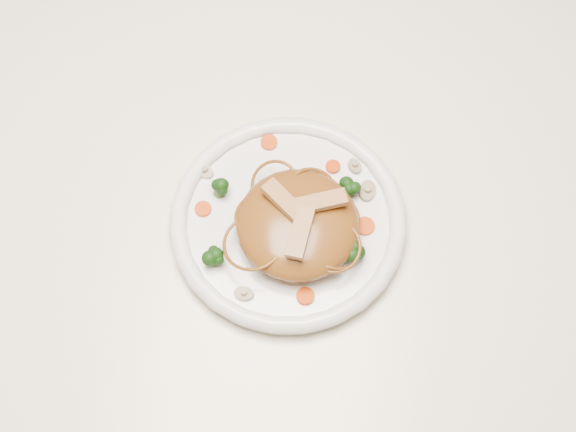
# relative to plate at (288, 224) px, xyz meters

# --- Properties ---
(ground) EXTENTS (4.00, 4.00, 0.00)m
(ground) POSITION_rel_plate_xyz_m (-0.07, 0.02, -0.76)
(ground) COLOR #502F1B
(ground) RESTS_ON ground
(table) EXTENTS (1.20, 0.80, 0.75)m
(table) POSITION_rel_plate_xyz_m (-0.07, 0.02, -0.11)
(table) COLOR #ECE3C8
(table) RESTS_ON ground
(plate) EXTENTS (0.27, 0.27, 0.02)m
(plate) POSITION_rel_plate_xyz_m (0.00, 0.00, 0.00)
(plate) COLOR white
(plate) RESTS_ON table
(noodle_mound) EXTENTS (0.16, 0.16, 0.05)m
(noodle_mound) POSITION_rel_plate_xyz_m (0.01, -0.01, 0.03)
(noodle_mound) COLOR brown
(noodle_mound) RESTS_ON plate
(chicken_a) EXTENTS (0.06, 0.04, 0.01)m
(chicken_a) POSITION_rel_plate_xyz_m (0.04, 0.00, 0.06)
(chicken_a) COLOR #AD8251
(chicken_a) RESTS_ON noodle_mound
(chicken_b) EXTENTS (0.06, 0.05, 0.01)m
(chicken_b) POSITION_rel_plate_xyz_m (-0.00, -0.00, 0.06)
(chicken_b) COLOR #AD8251
(chicken_b) RESTS_ON noodle_mound
(chicken_c) EXTENTS (0.03, 0.06, 0.01)m
(chicken_c) POSITION_rel_plate_xyz_m (0.02, -0.04, 0.06)
(chicken_c) COLOR #AD8251
(chicken_c) RESTS_ON noodle_mound
(broccoli_0) EXTENTS (0.03, 0.03, 0.03)m
(broccoli_0) POSITION_rel_plate_xyz_m (0.07, 0.05, 0.02)
(broccoli_0) COLOR #11330A
(broccoli_0) RESTS_ON plate
(broccoli_1) EXTENTS (0.03, 0.03, 0.03)m
(broccoli_1) POSITION_rel_plate_xyz_m (-0.09, 0.02, 0.02)
(broccoli_1) COLOR #11330A
(broccoli_1) RESTS_ON plate
(broccoli_2) EXTENTS (0.03, 0.03, 0.03)m
(broccoli_2) POSITION_rel_plate_xyz_m (-0.08, -0.06, 0.02)
(broccoli_2) COLOR #11330A
(broccoli_2) RESTS_ON plate
(broccoli_3) EXTENTS (0.03, 0.03, 0.03)m
(broccoli_3) POSITION_rel_plate_xyz_m (0.08, -0.03, 0.03)
(broccoli_3) COLOR #11330A
(broccoli_3) RESTS_ON plate
(carrot_0) EXTENTS (0.02, 0.02, 0.00)m
(carrot_0) POSITION_rel_plate_xyz_m (0.04, 0.08, 0.01)
(carrot_0) COLOR #B32A06
(carrot_0) RESTS_ON plate
(carrot_1) EXTENTS (0.02, 0.02, 0.00)m
(carrot_1) POSITION_rel_plate_xyz_m (-0.10, 0.00, 0.01)
(carrot_1) COLOR #B32A06
(carrot_1) RESTS_ON plate
(carrot_2) EXTENTS (0.02, 0.02, 0.00)m
(carrot_2) POSITION_rel_plate_xyz_m (0.09, 0.00, 0.01)
(carrot_2) COLOR #B32A06
(carrot_2) RESTS_ON plate
(carrot_3) EXTENTS (0.02, 0.02, 0.00)m
(carrot_3) POSITION_rel_plate_xyz_m (-0.04, 0.10, 0.01)
(carrot_3) COLOR #B32A06
(carrot_3) RESTS_ON plate
(carrot_4) EXTENTS (0.03, 0.03, 0.00)m
(carrot_4) POSITION_rel_plate_xyz_m (0.03, -0.09, 0.01)
(carrot_4) COLOR #B32A06
(carrot_4) RESTS_ON plate
(mushroom_0) EXTENTS (0.02, 0.02, 0.01)m
(mushroom_0) POSITION_rel_plate_xyz_m (-0.04, -0.10, 0.01)
(mushroom_0) COLOR tan
(mushroom_0) RESTS_ON plate
(mushroom_1) EXTENTS (0.03, 0.03, 0.01)m
(mushroom_1) POSITION_rel_plate_xyz_m (0.09, 0.05, 0.01)
(mushroom_1) COLOR tan
(mushroom_1) RESTS_ON plate
(mushroom_2) EXTENTS (0.03, 0.03, 0.01)m
(mushroom_2) POSITION_rel_plate_xyz_m (-0.11, 0.05, 0.01)
(mushroom_2) COLOR tan
(mushroom_2) RESTS_ON plate
(mushroom_3) EXTENTS (0.03, 0.03, 0.01)m
(mushroom_3) POSITION_rel_plate_xyz_m (0.07, 0.08, 0.01)
(mushroom_3) COLOR tan
(mushroom_3) RESTS_ON plate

